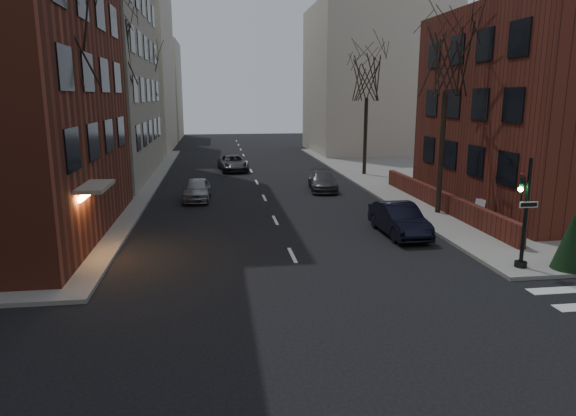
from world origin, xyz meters
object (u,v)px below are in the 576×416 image
Objects in this scene: streetlamp_far at (158,118)px; car_lane_gray at (323,181)px; tree_right_a at (447,60)px; tree_left_b at (115,51)px; tree_left_a at (57,37)px; streetlamp_near at (119,133)px; car_lane_silver at (197,189)px; tree_left_c at (146,75)px; parked_sedan at (399,219)px; sandwich_board at (483,208)px; traffic_signal at (524,220)px; tree_right_b at (367,78)px; car_lane_far at (233,163)px; evergreen_shrub at (571,241)px.

streetlamp_far is 1.45× the size of car_lane_gray.
tree_left_b is at bearing 155.56° from tree_right_a.
tree_left_a reaches higher than streetlamp_near.
tree_right_a is 15.98m from car_lane_silver.
streetlamp_near is 13.52m from car_lane_gray.
parked_sedan is at bearing -61.13° from tree_left_c.
streetlamp_far is at bearing 88.77° from tree_left_a.
tree_left_c is 9.84× the size of sandwich_board.
traffic_signal is 6.13m from parked_sedan.
tree_left_b is 2.73× the size of car_lane_silver.
traffic_signal is 35.76m from tree_left_c.
tree_left_c is 19.34m from tree_right_b.
streetlamp_near is at bearing -149.53° from tree_right_b.
tree_left_a is 26.00m from tree_left_c.
parked_sedan reaches higher than car_lane_gray.
car_lane_silver is at bearing 155.86° from tree_right_a.
tree_left_c is 18.39m from car_lane_silver.
tree_right_a is at bearing -54.69° from streetlamp_far.
tree_right_b is at bearing 90.00° from tree_right_a.
traffic_signal is 0.92× the size of car_lane_gray.
parked_sedan is (14.11, -25.60, -7.30)m from tree_left_c.
car_lane_silver is at bearing -147.65° from tree_right_b.
car_lane_gray is at bearing 0.40° from tree_left_b.
tree_left_c reaches higher than traffic_signal.
streetlamp_far reaches higher than parked_sedan.
parked_sedan is at bearing -78.57° from car_lane_gray.
tree_right_b is 2.12× the size of car_lane_gray.
car_lane_far is (7.28, 22.20, -7.81)m from tree_left_a.
tree_left_c is at bearing 91.91° from streetlamp_near.
car_lane_silver is (-12.95, 5.80, -7.36)m from tree_right_a.
sandwich_board is (19.30, -9.58, -8.27)m from tree_left_b.
evergreen_shrub is (11.12, -27.63, 0.51)m from car_lane_far.
tree_right_a is 2.20× the size of parked_sedan.
sandwich_board is (12.02, -19.77, -0.02)m from car_lane_far.
streetlamp_far is 31.89m from sandwich_board.
tree_left_c is at bearing 146.45° from car_lane_far.
tree_left_b is (0.00, 12.00, 0.44)m from tree_left_a.
tree_right_b is at bearing 76.81° from parked_sedan.
tree_right_a is (0.86, 9.01, 6.12)m from traffic_signal.
sandwich_board is at bearing -50.92° from car_lane_gray.
car_lane_gray is 4.39× the size of sandwich_board.
sandwich_board is at bearing -50.70° from tree_left_c.
sandwich_board is (19.30, 2.42, -7.83)m from tree_left_a.
streetlamp_far is (0.60, 2.00, -3.79)m from tree_left_c.
traffic_signal reaches higher than car_lane_silver.
tree_left_c is at bearing 116.89° from parked_sedan.
tree_left_c is 28.17m from tree_right_a.
sandwich_board is (5.19, 2.02, -0.08)m from parked_sedan.
tree_left_a reaches higher than traffic_signal.
streetlamp_far reaches higher than car_lane_far.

